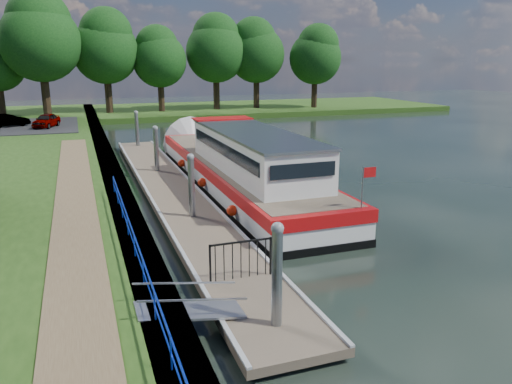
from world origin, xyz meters
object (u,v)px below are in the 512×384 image
object	(u,v)px
pontoon	(172,194)
barge	(235,165)
car_a	(46,120)
car_b	(9,120)

from	to	relation	value
pontoon	barge	distance (m)	3.93
car_a	car_b	bearing A→B (deg)	173.94
car_b	barge	bearing A→B (deg)	-175.00
barge	car_b	distance (m)	26.89
car_b	car_a	bearing A→B (deg)	-140.49
pontoon	barge	size ratio (longest dim) A/B	1.42
pontoon	barge	xyz separation A→B (m)	(3.60, 1.31, 0.90)
pontoon	barge	bearing A→B (deg)	20.02
car_a	car_b	size ratio (longest dim) A/B	1.03
barge	car_a	xyz separation A→B (m)	(-10.13, 21.91, 0.33)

